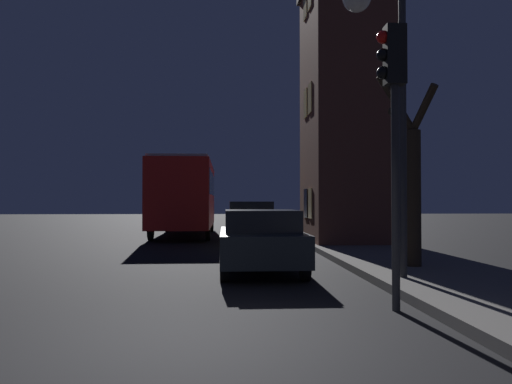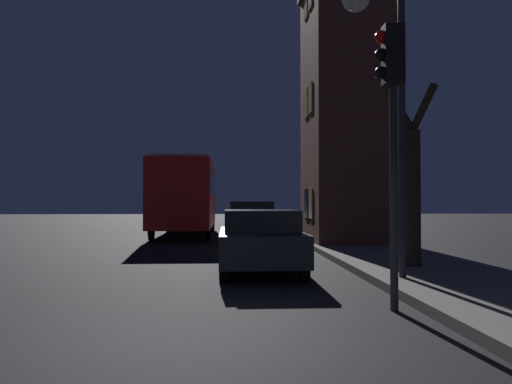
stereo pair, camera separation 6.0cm
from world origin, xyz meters
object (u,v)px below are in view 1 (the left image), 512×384
(traffic_light, at_px, (393,105))
(bare_tree, at_px, (411,174))
(car_mid_lane, at_px, (250,222))
(streetlamp, at_px, (375,49))
(car_near_lane, at_px, (261,240))
(bus, at_px, (185,192))

(traffic_light, distance_m, bare_tree, 4.21)
(bare_tree, bearing_deg, car_mid_lane, 111.69)
(traffic_light, height_order, bare_tree, bare_tree)
(streetlamp, relative_size, car_mid_lane, 1.24)
(traffic_light, bearing_deg, bare_tree, 65.59)
(streetlamp, xyz_separation_m, car_mid_lane, (-1.94, 9.82, -3.76))
(streetlamp, bearing_deg, car_near_lane, 137.53)
(bare_tree, distance_m, car_mid_lane, 8.95)
(traffic_light, xyz_separation_m, car_near_lane, (-1.71, 4.07, -2.33))
(traffic_light, bearing_deg, bus, 104.83)
(bare_tree, relative_size, car_near_lane, 1.11)
(bus, bearing_deg, bare_tree, -64.70)
(traffic_light, height_order, car_near_lane, traffic_light)
(streetlamp, xyz_separation_m, bare_tree, (1.32, 1.62, -2.33))
(traffic_light, height_order, car_mid_lane, traffic_light)
(traffic_light, relative_size, bare_tree, 0.99)
(car_near_lane, distance_m, car_mid_lane, 7.91)
(car_near_lane, bearing_deg, car_mid_lane, 88.89)
(streetlamp, height_order, car_mid_lane, streetlamp)
(streetlamp, bearing_deg, traffic_light, -100.13)
(streetlamp, relative_size, car_near_lane, 1.47)
(car_near_lane, bearing_deg, streetlamp, -42.47)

